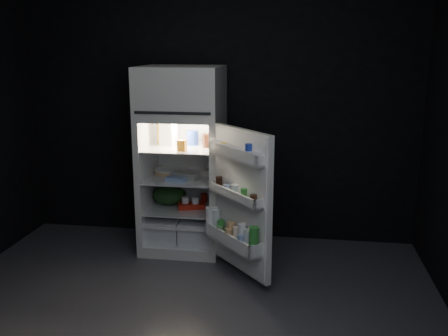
% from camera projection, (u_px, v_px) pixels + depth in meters
% --- Properties ---
extents(floor, '(4.00, 3.40, 0.00)m').
position_uv_depth(floor, '(182.00, 315.00, 3.73)').
color(floor, '#49494D').
rests_on(floor, ground).
extents(wall_back, '(4.00, 0.00, 2.70)m').
position_uv_depth(wall_back, '(218.00, 108.00, 5.04)').
color(wall_back, black).
rests_on(wall_back, ground).
extents(wall_front, '(4.00, 0.00, 2.70)m').
position_uv_depth(wall_front, '(63.00, 223.00, 1.77)').
color(wall_front, black).
rests_on(wall_front, ground).
extents(refrigerator, '(0.76, 0.71, 1.78)m').
position_uv_depth(refrigerator, '(183.00, 153.00, 4.81)').
color(refrigerator, white).
rests_on(refrigerator, ground).
extents(fridge_door, '(0.62, 0.66, 1.22)m').
position_uv_depth(fridge_door, '(239.00, 204.00, 4.15)').
color(fridge_door, white).
rests_on(fridge_door, ground).
extents(milk_jug, '(0.16, 0.16, 0.24)m').
position_uv_depth(milk_jug, '(168.00, 133.00, 4.78)').
color(milk_jug, white).
rests_on(milk_jug, refrigerator).
extents(mayo_jar, '(0.13, 0.13, 0.14)m').
position_uv_depth(mayo_jar, '(193.00, 138.00, 4.82)').
color(mayo_jar, '#1C3397').
rests_on(mayo_jar, refrigerator).
extents(jam_jar, '(0.11, 0.11, 0.13)m').
position_uv_depth(jam_jar, '(207.00, 140.00, 4.71)').
color(jam_jar, black).
rests_on(jam_jar, refrigerator).
extents(amber_bottle, '(0.11, 0.11, 0.22)m').
position_uv_depth(amber_bottle, '(161.00, 133.00, 4.82)').
color(amber_bottle, '#C48C1F').
rests_on(amber_bottle, refrigerator).
extents(small_carton, '(0.09, 0.07, 0.10)m').
position_uv_depth(small_carton, '(182.00, 146.00, 4.55)').
color(small_carton, '#C67917').
rests_on(small_carton, refrigerator).
extents(egg_carton, '(0.28, 0.19, 0.07)m').
position_uv_depth(egg_carton, '(185.00, 176.00, 4.73)').
color(egg_carton, gray).
rests_on(egg_carton, refrigerator).
extents(pie, '(0.38, 0.38, 0.04)m').
position_uv_depth(pie, '(171.00, 171.00, 4.96)').
color(pie, tan).
rests_on(pie, refrigerator).
extents(flat_package, '(0.21, 0.14, 0.04)m').
position_uv_depth(flat_package, '(176.00, 179.00, 4.66)').
color(flat_package, '#7C96BF').
rests_on(flat_package, refrigerator).
extents(wrapped_pkg, '(0.14, 0.13, 0.05)m').
position_uv_depth(wrapped_pkg, '(208.00, 172.00, 4.90)').
color(wrapped_pkg, '#F1DFC5').
rests_on(wrapped_pkg, refrigerator).
extents(produce_bag, '(0.36, 0.31, 0.20)m').
position_uv_depth(produce_bag, '(170.00, 195.00, 4.94)').
color(produce_bag, '#193815').
rests_on(produce_bag, refrigerator).
extents(yogurt_tray, '(0.29, 0.21, 0.05)m').
position_uv_depth(yogurt_tray, '(191.00, 206.00, 4.84)').
color(yogurt_tray, red).
rests_on(yogurt_tray, refrigerator).
extents(small_can_red, '(0.07, 0.07, 0.09)m').
position_uv_depth(small_can_red, '(204.00, 198.00, 5.03)').
color(small_can_red, red).
rests_on(small_can_red, refrigerator).
extents(small_can_silver, '(0.08, 0.08, 0.09)m').
position_uv_depth(small_can_silver, '(213.00, 199.00, 4.97)').
color(small_can_silver, silver).
rests_on(small_can_silver, refrigerator).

